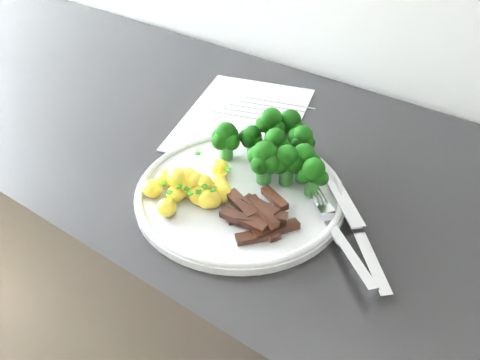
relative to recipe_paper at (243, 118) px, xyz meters
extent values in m
cube|color=silver|center=(0.00, 0.00, 0.00)|extent=(0.27, 0.32, 0.00)
cube|color=slate|center=(0.02, 0.08, 0.00)|extent=(0.12, 0.04, 0.00)
cube|color=slate|center=(0.02, 0.06, 0.00)|extent=(0.12, 0.04, 0.00)
cube|color=slate|center=(0.01, 0.04, 0.00)|extent=(0.12, 0.04, 0.00)
cube|color=slate|center=(0.01, 0.02, 0.00)|extent=(0.11, 0.04, 0.00)
cube|color=slate|center=(0.00, 0.00, 0.00)|extent=(0.11, 0.04, 0.00)
cylinder|color=white|center=(0.12, -0.17, 0.00)|extent=(0.29, 0.29, 0.01)
torus|color=white|center=(0.12, -0.17, 0.01)|extent=(0.29, 0.29, 0.01)
cylinder|color=#286021|center=(0.13, -0.10, 0.03)|extent=(0.02, 0.02, 0.02)
sphere|color=black|center=(0.14, -0.10, 0.05)|extent=(0.02, 0.02, 0.02)
sphere|color=black|center=(0.12, -0.09, 0.05)|extent=(0.02, 0.02, 0.02)
sphere|color=black|center=(0.12, -0.11, 0.05)|extent=(0.02, 0.02, 0.02)
sphere|color=black|center=(0.13, -0.10, 0.06)|extent=(0.03, 0.03, 0.03)
cylinder|color=#286021|center=(0.18, -0.10, 0.02)|extent=(0.02, 0.02, 0.03)
sphere|color=black|center=(0.19, -0.10, 0.04)|extent=(0.03, 0.03, 0.03)
sphere|color=black|center=(0.17, -0.09, 0.04)|extent=(0.02, 0.02, 0.02)
sphere|color=black|center=(0.17, -0.11, 0.04)|extent=(0.02, 0.02, 0.02)
sphere|color=black|center=(0.18, -0.10, 0.05)|extent=(0.03, 0.03, 0.03)
cylinder|color=#286021|center=(0.08, -0.09, 0.02)|extent=(0.02, 0.02, 0.02)
sphere|color=black|center=(0.09, -0.09, 0.04)|extent=(0.02, 0.02, 0.02)
sphere|color=black|center=(0.08, -0.08, 0.04)|extent=(0.02, 0.02, 0.02)
sphere|color=black|center=(0.07, -0.09, 0.04)|extent=(0.02, 0.02, 0.02)
sphere|color=black|center=(0.08, -0.10, 0.04)|extent=(0.02, 0.02, 0.02)
sphere|color=black|center=(0.08, -0.09, 0.05)|extent=(0.03, 0.03, 0.03)
cylinder|color=#286021|center=(0.15, -0.07, 0.03)|extent=(0.02, 0.02, 0.02)
sphere|color=black|center=(0.16, -0.07, 0.05)|extent=(0.02, 0.02, 0.02)
sphere|color=black|center=(0.15, -0.06, 0.05)|extent=(0.02, 0.02, 0.02)
sphere|color=black|center=(0.14, -0.07, 0.05)|extent=(0.02, 0.02, 0.02)
sphere|color=black|center=(0.15, -0.08, 0.05)|extent=(0.02, 0.02, 0.02)
sphere|color=black|center=(0.15, -0.07, 0.06)|extent=(0.03, 0.03, 0.03)
cylinder|color=#286021|center=(0.10, -0.06, 0.03)|extent=(0.02, 0.02, 0.03)
sphere|color=black|center=(0.11, -0.06, 0.05)|extent=(0.02, 0.02, 0.02)
sphere|color=black|center=(0.09, -0.05, 0.05)|extent=(0.03, 0.03, 0.03)
sphere|color=black|center=(0.09, -0.07, 0.05)|extent=(0.02, 0.02, 0.02)
sphere|color=black|center=(0.10, -0.06, 0.06)|extent=(0.03, 0.03, 0.03)
cylinder|color=#286021|center=(0.20, -0.12, 0.02)|extent=(0.02, 0.02, 0.03)
sphere|color=black|center=(0.21, -0.12, 0.04)|extent=(0.02, 0.02, 0.02)
sphere|color=black|center=(0.20, -0.11, 0.04)|extent=(0.03, 0.03, 0.03)
sphere|color=black|center=(0.19, -0.13, 0.04)|extent=(0.02, 0.02, 0.02)
sphere|color=black|center=(0.20, -0.12, 0.05)|extent=(0.03, 0.03, 0.03)
cylinder|color=#286021|center=(0.06, -0.12, 0.02)|extent=(0.02, 0.02, 0.03)
sphere|color=black|center=(0.07, -0.12, 0.04)|extent=(0.03, 0.03, 0.03)
sphere|color=black|center=(0.06, -0.11, 0.04)|extent=(0.02, 0.02, 0.02)
sphere|color=black|center=(0.04, -0.12, 0.04)|extent=(0.02, 0.02, 0.02)
sphere|color=black|center=(0.05, -0.13, 0.04)|extent=(0.03, 0.03, 0.03)
sphere|color=black|center=(0.06, -0.12, 0.05)|extent=(0.03, 0.03, 0.03)
cylinder|color=#286021|center=(0.13, -0.14, 0.02)|extent=(0.02, 0.02, 0.03)
sphere|color=black|center=(0.15, -0.14, 0.05)|extent=(0.03, 0.03, 0.03)
sphere|color=black|center=(0.14, -0.12, 0.05)|extent=(0.03, 0.03, 0.03)
sphere|color=black|center=(0.12, -0.14, 0.05)|extent=(0.03, 0.03, 0.03)
sphere|color=black|center=(0.14, -0.15, 0.05)|extent=(0.03, 0.03, 0.03)
sphere|color=black|center=(0.13, -0.14, 0.06)|extent=(0.03, 0.03, 0.03)
cylinder|color=#286021|center=(0.16, -0.12, 0.02)|extent=(0.02, 0.02, 0.03)
sphere|color=black|center=(0.17, -0.12, 0.05)|extent=(0.03, 0.03, 0.03)
sphere|color=black|center=(0.16, -0.11, 0.04)|extent=(0.02, 0.02, 0.02)
sphere|color=black|center=(0.16, -0.13, 0.05)|extent=(0.03, 0.03, 0.03)
sphere|color=black|center=(0.16, -0.12, 0.05)|extent=(0.03, 0.03, 0.03)
cylinder|color=#286021|center=(0.11, -0.04, 0.02)|extent=(0.02, 0.02, 0.03)
sphere|color=black|center=(0.13, -0.04, 0.04)|extent=(0.02, 0.02, 0.02)
sphere|color=black|center=(0.11, -0.03, 0.05)|extent=(0.03, 0.03, 0.03)
sphere|color=black|center=(0.11, -0.05, 0.04)|extent=(0.03, 0.03, 0.03)
sphere|color=black|center=(0.11, -0.04, 0.05)|extent=(0.03, 0.03, 0.03)
ellipsoid|color=#FFE54B|center=(0.09, -0.22, 0.02)|extent=(0.03, 0.03, 0.03)
ellipsoid|color=#FFE54B|center=(0.08, -0.22, 0.02)|extent=(0.03, 0.03, 0.03)
ellipsoid|color=#FFE54B|center=(0.06, -0.24, 0.02)|extent=(0.03, 0.03, 0.02)
ellipsoid|color=#FFE54B|center=(0.10, -0.19, 0.02)|extent=(0.03, 0.02, 0.02)
ellipsoid|color=#FFE54B|center=(0.09, -0.19, 0.02)|extent=(0.03, 0.03, 0.02)
ellipsoid|color=#FFE54B|center=(0.07, -0.22, 0.02)|extent=(0.03, 0.03, 0.03)
ellipsoid|color=#FFE54B|center=(0.07, -0.22, 0.02)|extent=(0.03, 0.03, 0.03)
ellipsoid|color=#FFE54B|center=(0.11, -0.20, 0.02)|extent=(0.03, 0.03, 0.02)
ellipsoid|color=#FFE54B|center=(0.08, -0.20, 0.02)|extent=(0.03, 0.03, 0.02)
ellipsoid|color=#FFE54B|center=(0.09, -0.21, 0.03)|extent=(0.03, 0.02, 0.02)
ellipsoid|color=#FFE54B|center=(0.06, -0.23, 0.04)|extent=(0.03, 0.03, 0.03)
ellipsoid|color=#FFE54B|center=(0.07, -0.16, 0.02)|extent=(0.03, 0.03, 0.02)
ellipsoid|color=#FFE54B|center=(0.11, -0.22, 0.02)|extent=(0.03, 0.03, 0.02)
ellipsoid|color=#FFE54B|center=(0.10, -0.22, 0.02)|extent=(0.03, 0.03, 0.03)
ellipsoid|color=#FFE54B|center=(0.03, -0.25, 0.02)|extent=(0.03, 0.03, 0.02)
ellipsoid|color=#FFE54B|center=(0.07, -0.22, 0.04)|extent=(0.03, 0.03, 0.03)
ellipsoid|color=#FFE54B|center=(0.03, -0.22, 0.02)|extent=(0.03, 0.03, 0.03)
ellipsoid|color=#FFE54B|center=(0.07, -0.22, 0.04)|extent=(0.03, 0.02, 0.02)
ellipsoid|color=#FFE54B|center=(0.08, -0.22, 0.04)|extent=(0.03, 0.02, 0.02)
ellipsoid|color=#FFE54B|center=(0.07, -0.27, 0.02)|extent=(0.03, 0.03, 0.02)
cube|color=#1B610B|center=(0.05, -0.23, 0.05)|extent=(0.01, 0.01, 0.00)
cube|color=#1B610B|center=(0.07, -0.24, 0.04)|extent=(0.01, 0.01, 0.00)
cube|color=#1B610B|center=(0.08, -0.27, 0.05)|extent=(0.01, 0.01, 0.00)
cube|color=#1B610B|center=(0.05, -0.25, 0.04)|extent=(0.01, 0.01, 0.00)
cube|color=#1B610B|center=(0.07, -0.22, 0.04)|extent=(0.01, 0.01, 0.00)
cube|color=#1B610B|center=(0.05, -0.17, 0.04)|extent=(0.01, 0.01, 0.00)
cube|color=#1B610B|center=(0.08, -0.24, 0.04)|extent=(0.01, 0.01, 0.00)
cube|color=#1B610B|center=(0.10, -0.23, 0.04)|extent=(0.01, 0.01, 0.00)
cube|color=#1B610B|center=(0.11, -0.22, 0.04)|extent=(0.01, 0.01, 0.00)
cube|color=#1B610B|center=(0.09, -0.24, 0.04)|extent=(0.01, 0.01, 0.00)
cube|color=#1B610B|center=(0.08, -0.22, 0.04)|extent=(0.01, 0.01, 0.00)
cube|color=#1B610B|center=(0.10, -0.18, 0.04)|extent=(0.01, 0.01, 0.00)
cube|color=#1B610B|center=(0.10, -0.24, 0.04)|extent=(0.01, 0.01, 0.00)
cube|color=#1B610B|center=(0.07, -0.22, 0.04)|extent=(0.01, 0.01, 0.00)
cube|color=black|center=(0.16, -0.20, 0.01)|extent=(0.07, 0.02, 0.02)
cube|color=black|center=(0.20, -0.21, 0.01)|extent=(0.04, 0.06, 0.01)
cube|color=black|center=(0.15, -0.21, 0.01)|extent=(0.04, 0.05, 0.02)
cube|color=black|center=(0.19, -0.24, 0.01)|extent=(0.05, 0.05, 0.01)
cube|color=black|center=(0.19, -0.21, 0.01)|extent=(0.05, 0.04, 0.01)
cube|color=black|center=(0.18, -0.21, 0.01)|extent=(0.05, 0.03, 0.01)
cube|color=black|center=(0.16, -0.21, 0.01)|extent=(0.05, 0.06, 0.01)
cube|color=black|center=(0.18, -0.22, 0.02)|extent=(0.05, 0.03, 0.01)
cube|color=black|center=(0.15, -0.21, 0.02)|extent=(0.06, 0.04, 0.01)
cube|color=black|center=(0.18, -0.21, 0.03)|extent=(0.06, 0.04, 0.01)
cube|color=black|center=(0.17, -0.20, 0.03)|extent=(0.05, 0.02, 0.01)
cube|color=black|center=(0.19, -0.21, 0.02)|extent=(0.05, 0.03, 0.01)
cube|color=black|center=(0.17, -0.23, 0.02)|extent=(0.07, 0.02, 0.01)
cube|color=black|center=(0.18, -0.17, 0.02)|extent=(0.05, 0.03, 0.01)
cube|color=silver|center=(0.30, -0.20, 0.02)|extent=(0.11, 0.09, 0.02)
cube|color=silver|center=(0.24, -0.15, 0.02)|extent=(0.03, 0.03, 0.01)
cylinder|color=silver|center=(0.22, -0.13, 0.02)|extent=(0.03, 0.03, 0.00)
cylinder|color=silver|center=(0.22, -0.13, 0.02)|extent=(0.03, 0.03, 0.00)
cylinder|color=silver|center=(0.21, -0.13, 0.02)|extent=(0.03, 0.03, 0.00)
cylinder|color=silver|center=(0.21, -0.14, 0.02)|extent=(0.03, 0.03, 0.00)
cube|color=silver|center=(0.24, -0.11, 0.01)|extent=(0.10, 0.10, 0.01)
cube|color=silver|center=(0.32, -0.19, 0.00)|extent=(0.09, 0.09, 0.02)
camera|label=1|loc=(0.44, -0.61, 0.45)|focal=38.10mm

